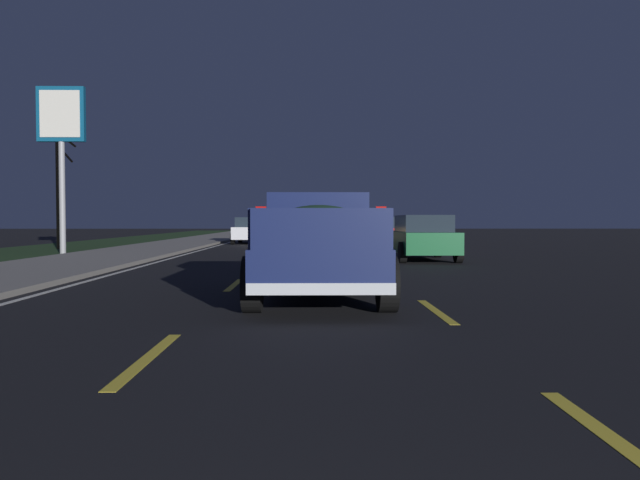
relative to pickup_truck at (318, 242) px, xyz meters
The scene contains 11 objects.
ground 16.50m from the pickup_truck, ahead, with size 144.00×144.00×0.00m, color black.
sidewalk_shoulder 18.10m from the pickup_truck, 24.33° to the left, with size 108.00×4.00×0.12m, color gray.
grass_verge 20.67m from the pickup_truck, 37.08° to the left, with size 108.00×6.00×0.01m, color #1E3819.
lane_markings 19.67m from the pickup_truck, ahead, with size 108.00×7.04×0.01m.
pickup_truck is the anchor object (origin of this frame).
sedan_red 21.06m from the pickup_truck, ahead, with size 4.40×2.03×1.54m.
sedan_tan 22.61m from the pickup_truck, ahead, with size 4.42×2.05×1.54m.
sedan_green 10.54m from the pickup_truck, 20.50° to the right, with size 4.41×2.04×1.54m.
sedan_white 25.24m from the pickup_truck, ahead, with size 4.44×2.10×1.54m.
gas_price_sign 17.60m from the pickup_truck, 36.42° to the left, with size 0.27×1.90×6.73m.
bare_tree_far 22.15m from the pickup_truck, 33.50° to the left, with size 1.25×1.03×6.01m.
Camera 1 is at (-0.24, 0.13, 1.37)m, focal length 33.91 mm.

